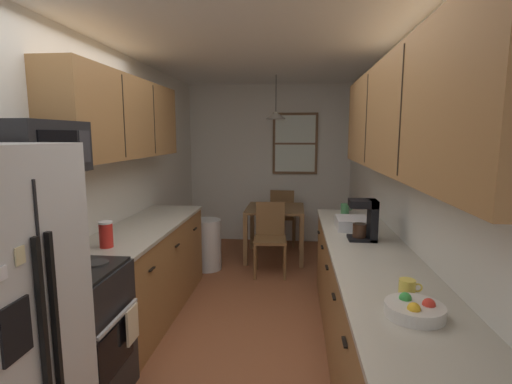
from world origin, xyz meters
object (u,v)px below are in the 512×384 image
Objects in this scene: microwave_over_range at (35,147)px; stove_range at (68,338)px; dining_table at (275,216)px; coffee_maker at (366,219)px; dish_rack at (352,223)px; fruit_bowl at (415,309)px; trash_bin at (208,244)px; mug_spare at (407,288)px; storage_canister at (106,234)px; table_serving_bowl at (268,205)px; dining_chair_near at (270,235)px; mug_by_coffeemaker at (345,209)px; dining_chair_far at (282,214)px.

stove_range is at bearing -0.03° from microwave_over_range.
coffee_maker is (0.85, -2.22, 0.46)m from dining_table.
dish_rack is (2.06, 1.35, -0.72)m from microwave_over_range.
dining_table is at bearing 113.41° from dish_rack.
fruit_bowl is at bearing -10.19° from stove_range.
coffee_maker is at bearing 89.59° from fruit_bowl.
mug_spare is (1.72, -2.75, 0.62)m from trash_bin.
stove_range is 4.00× the size of fruit_bowl.
microwave_over_range is 3.01× the size of storage_canister.
fruit_bowl is at bearing -97.35° from mug_spare.
stove_range is 3.24× the size of dish_rack.
stove_range reaches higher than table_serving_bowl.
table_serving_bowl is (-0.08, 0.65, 0.26)m from dining_chair_near.
trash_bin is 1.95× the size of dish_rack.
mug_by_coffeemaker is (-0.03, 1.06, -0.12)m from coffee_maker.
table_serving_bowl is at bearing 127.94° from mug_by_coffeemaker.
mug_by_coffeemaker is 2.16m from mug_spare.
coffee_maker is (0.88, -1.59, 0.57)m from dining_chair_near.
table_serving_bowl is at bearing 96.80° from dining_chair_near.
fruit_bowl is 1.54× the size of table_serving_bowl.
fruit_bowl is at bearing -60.32° from trash_bin.
dining_chair_near is 2.70× the size of coffee_maker.
dining_chair_far is 7.34× the size of mug_spare.
mug_spare is (0.90, -2.70, 0.45)m from dining_chair_near.
mug_spare is at bearing -73.68° from table_serving_bowl.
dining_chair_near is at bearing -95.13° from dining_chair_far.
coffee_maker reaches higher than dining_table.
dining_chair_near is (1.23, 2.57, -1.17)m from microwave_over_range.
microwave_over_range is at bearing 170.35° from fruit_bowl.
dining_chair_far is at bearing 70.68° from microwave_over_range.
coffee_maker reaches higher than mug_spare.
stove_range is 8.97× the size of mug_spare.
dining_table is 1.28× the size of trash_bin.
stove_range is 2.80m from dining_chair_near.
dining_chair_near is at bearing -3.50° from trash_bin.
mug_by_coffeemaker is (0.85, -0.54, 0.45)m from dining_chair_near.
fruit_bowl reaches higher than dining_chair_far.
trash_bin is 1.05m from table_serving_bowl.
microwave_over_range is at bearing -146.63° from dish_rack.
fruit_bowl is (0.76, -4.19, 0.44)m from dining_chair_far.
table_serving_bowl is at bearing 68.53° from storage_canister.
coffee_maker is 1.21× the size of fruit_bowl.
microwave_over_range reaches higher than dining_chair_far.
mug_by_coffeemaker is at bearing -67.78° from dining_chair_far.
storage_canister is (-1.15, -2.63, 0.39)m from dining_table.
coffee_maker is (2.11, 0.97, -0.60)m from microwave_over_range.
fruit_bowl reaches higher than dining_chair_near.
dining_table is 3.67m from fruit_bowl.
microwave_over_range reaches higher than mug_by_coffeemaker.
mug_by_coffeemaker reaches higher than dish_rack.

